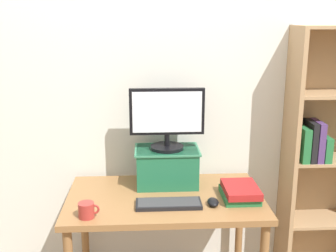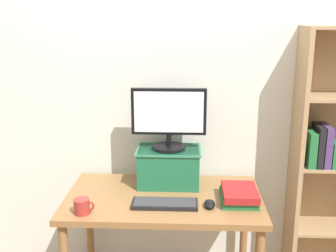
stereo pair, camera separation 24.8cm
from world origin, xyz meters
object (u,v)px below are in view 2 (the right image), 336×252
(computer_mouse, at_px, (210,204))
(coffee_mug, at_px, (82,206))
(computer_monitor, at_px, (169,117))
(keyboard, at_px, (165,204))
(desk, at_px, (164,210))
(book_stack, at_px, (239,195))
(riser_box, at_px, (169,166))

(computer_mouse, distance_m, coffee_mug, 0.71)
(computer_monitor, distance_m, keyboard, 0.53)
(coffee_mug, bearing_deg, keyboard, 14.68)
(desk, relative_size, book_stack, 4.30)
(computer_monitor, relative_size, computer_mouse, 4.42)
(riser_box, relative_size, book_stack, 1.49)
(computer_monitor, xyz_separation_m, keyboard, (-0.01, -0.32, -0.43))
(desk, relative_size, computer_monitor, 2.54)
(book_stack, bearing_deg, computer_monitor, 150.17)
(coffee_mug, bearing_deg, desk, 30.29)
(riser_box, bearing_deg, computer_mouse, -52.85)
(desk, bearing_deg, keyboard, -83.70)
(computer_monitor, distance_m, coffee_mug, 0.74)
(computer_monitor, bearing_deg, coffee_mug, -136.23)
(computer_monitor, bearing_deg, computer_mouse, -52.73)
(riser_box, relative_size, coffee_mug, 3.54)
(computer_monitor, distance_m, book_stack, 0.63)
(book_stack, height_order, coffee_mug, coffee_mug)
(keyboard, height_order, book_stack, book_stack)
(computer_mouse, bearing_deg, keyboard, 178.96)
(computer_mouse, bearing_deg, desk, 152.57)
(keyboard, distance_m, book_stack, 0.43)
(desk, height_order, keyboard, keyboard)
(riser_box, xyz_separation_m, coffee_mug, (-0.45, -0.43, -0.08))
(keyboard, bearing_deg, desk, 96.30)
(keyboard, bearing_deg, book_stack, 10.25)
(computer_monitor, bearing_deg, riser_box, 90.00)
(riser_box, height_order, computer_mouse, riser_box)
(riser_box, relative_size, computer_monitor, 0.88)
(computer_monitor, bearing_deg, desk, -97.23)
(riser_box, bearing_deg, coffee_mug, -136.14)
(riser_box, relative_size, keyboard, 1.08)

